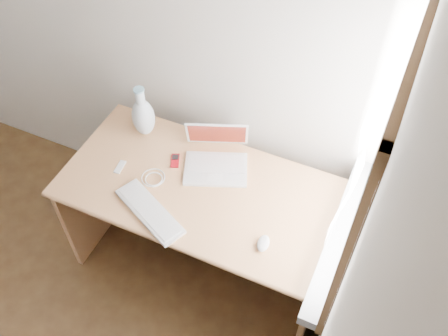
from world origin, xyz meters
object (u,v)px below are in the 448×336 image
at_px(desk, 209,200).
at_px(vase, 143,116).
at_px(laptop, 219,158).
at_px(external_keyboard, 150,211).

xyz_separation_m(desk, vase, (-0.44, 0.13, 0.34)).
bearing_deg(vase, desk, -16.87).
xyz_separation_m(laptop, vase, (-0.47, 0.04, 0.08)).
xyz_separation_m(desk, external_keyboard, (-0.15, -0.33, 0.23)).
distance_m(laptop, external_keyboard, 0.46).
bearing_deg(desk, vase, 163.13).
height_order(desk, laptop, laptop).
bearing_deg(vase, laptop, -5.33).
bearing_deg(laptop, vase, 152.72).
height_order(desk, vase, vase).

